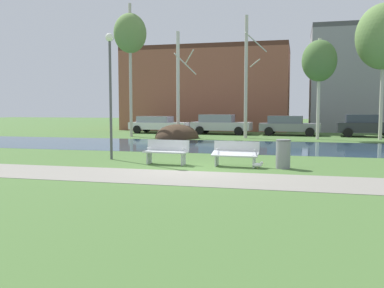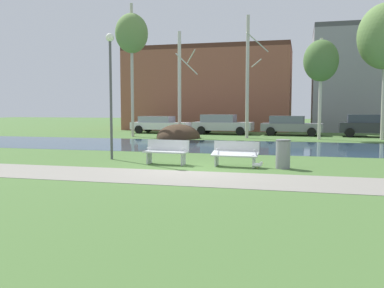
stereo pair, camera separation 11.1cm
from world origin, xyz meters
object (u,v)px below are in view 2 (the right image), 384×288
bench_left (166,151)px  seagull (257,165)px  parked_van_nearest_white (160,124)px  trash_bin (283,153)px  parked_wagon_fourth_dark (368,125)px  bench_right (235,153)px  streetlamp (111,75)px  parked_sedan_second_silver (222,124)px  parked_hatch_third_grey (290,125)px

bench_left → seagull: 3.33m
bench_left → parked_van_nearest_white: 19.19m
parked_van_nearest_white → trash_bin: bearing=-59.8°
parked_wagon_fourth_dark → bench_right: bearing=-111.2°
streetlamp → parked_wagon_fourth_dark: bearing=54.5°
parked_sedan_second_silver → parked_hatch_third_grey: (5.20, -0.07, -0.03)m
parked_hatch_third_grey → bench_right: bearing=-94.5°
streetlamp → parked_sedan_second_silver: 17.26m
bench_left → trash_bin: size_ratio=1.67×
bench_right → streetlamp: 5.86m
seagull → parked_van_nearest_white: size_ratio=0.08×
bench_left → parked_hatch_third_grey: bearing=77.6°
bench_left → bench_right: bearing=0.0°
trash_bin → parked_wagon_fourth_dark: (5.17, 17.54, 0.32)m
seagull → parked_sedan_second_silver: (-4.58, 18.22, 0.67)m
bench_right → trash_bin: (1.61, -0.04, 0.03)m
parked_hatch_third_grey → seagull: bearing=-92.0°
bench_right → parked_van_nearest_white: (-8.92, 18.09, 0.27)m
streetlamp → parked_sedan_second_silver: (1.27, 17.03, -2.51)m
seagull → parked_sedan_second_silver: 18.79m
parked_van_nearest_white → parked_hatch_third_grey: parked_hatch_third_grey is taller
seagull → streetlamp: size_ratio=0.08×
parked_van_nearest_white → parked_sedan_second_silver: bearing=-2.0°
bench_left → trash_bin: (4.11, -0.04, 0.03)m
trash_bin → bench_left: bearing=179.4°
bench_left → trash_bin: 4.11m
parked_hatch_third_grey → parked_van_nearest_white: bearing=178.6°
parked_van_nearest_white → seagull: bearing=-62.2°
parked_wagon_fourth_dark → seagull: bearing=-108.6°
trash_bin → seagull: size_ratio=2.40×
parked_van_nearest_white → parked_sedan_second_silver: parked_sedan_second_silver is taller
seagull → parked_hatch_third_grey: 18.17m
trash_bin → streetlamp: size_ratio=0.20×
bench_right → trash_bin: trash_bin is taller
bench_left → bench_right: 2.50m
streetlamp → parked_hatch_third_grey: size_ratio=1.09×
seagull → parked_hatch_third_grey: size_ratio=0.09×
bench_left → parked_hatch_third_grey: size_ratio=0.36×
bench_left → parked_wagon_fourth_dark: (9.28, 17.50, 0.35)m
bench_left → streetlamp: 3.92m
bench_left → trash_bin: trash_bin is taller
bench_right → parked_wagon_fourth_dark: bearing=68.8°
trash_bin → parked_sedan_second_silver: bearing=106.7°
trash_bin → streetlamp: (-6.67, 0.92, 2.81)m
parked_van_nearest_white → parked_wagon_fourth_dark: bearing=-2.1°
parked_sedan_second_silver → parked_wagon_fourth_dark: 10.58m
seagull → parked_wagon_fourth_dark: 18.80m
trash_bin → parked_sedan_second_silver: (-5.40, 17.95, 0.30)m
streetlamp → parked_sedan_second_silver: size_ratio=1.05×
bench_left → streetlamp: streetlamp is taller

